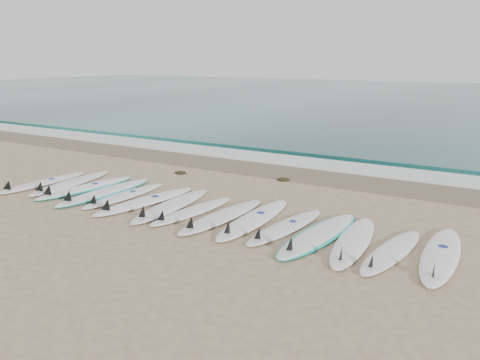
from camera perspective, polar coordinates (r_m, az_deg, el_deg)
The scene contains 22 objects.
ground at distance 9.89m, azimuth -5.14°, elevation -3.82°, with size 120.00×120.00×0.00m, color tan.
ocean at distance 40.62m, azimuth 22.72°, elevation 9.14°, with size 120.00×55.00×0.03m, color #1A5854.
wet_sand_band at distance 13.31m, azimuth 5.09°, elevation 1.04°, with size 120.00×1.80×0.01m, color brown.
foam_band at distance 14.56m, azimuth 7.45°, elevation 2.21°, with size 120.00×1.40×0.04m, color silver.
wave_crest at distance 15.92m, azimuth 9.57°, elevation 3.30°, with size 120.00×1.00×0.10m, color #1A5854.
surfboard_0 at distance 12.91m, azimuth -23.13°, elevation -0.30°, with size 0.61×2.61×0.33m.
surfboard_1 at distance 12.60m, azimuth -20.07°, elevation -0.34°, with size 0.86×2.81×0.35m.
surfboard_2 at distance 12.06m, azimuth -18.41°, elevation -0.89°, with size 1.01×2.79×0.35m.
surfboard_3 at distance 11.52m, azimuth -16.29°, elevation -1.42°, with size 0.77×2.87×0.36m.
surfboard_4 at distance 11.10m, azimuth -14.10°, elevation -1.86°, with size 0.61×2.50×0.32m.
surfboard_5 at distance 10.55m, azimuth -11.73°, elevation -2.55°, with size 1.02×2.84×0.36m.
surfboard_6 at distance 10.14m, azimuth -8.51°, elevation -3.10°, with size 0.76×2.80×0.35m.
surfboard_7 at distance 9.74m, azimuth -6.03°, elevation -3.81°, with size 0.81×2.42×0.30m.
surfboard_8 at distance 9.37m, azimuth -2.39°, elevation -4.47°, with size 0.78×2.70×0.34m.
surfboard_9 at distance 9.19m, azimuth 1.54°, elevation -4.81°, with size 0.63×2.81×0.36m.
surfboard_10 at distance 8.84m, azimuth 5.41°, elevation -5.74°, with size 0.85×2.50×0.31m.
surfboard_11 at distance 8.55m, azimuth 9.45°, elevation -6.61°, with size 0.96×2.83×0.35m.
surfboard_12 at distance 8.35m, azimuth 13.56°, elevation -7.33°, with size 0.78×2.65×0.33m.
surfboard_13 at distance 8.12m, azimuth 17.88°, elevation -8.33°, with size 0.81×2.38×0.30m.
surfboard_14 at distance 8.24m, azimuth 23.25°, elevation -8.43°, with size 0.61×2.68×0.34m.
seaweed_near at distance 13.13m, azimuth -7.24°, elevation 0.91°, with size 0.35×0.27×0.07m, color black.
seaweed_far at distance 12.35m, azimuth 5.32°, elevation 0.09°, with size 0.35×0.27×0.07m, color black.
Camera 1 is at (5.47, -7.63, 3.12)m, focal length 35.00 mm.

